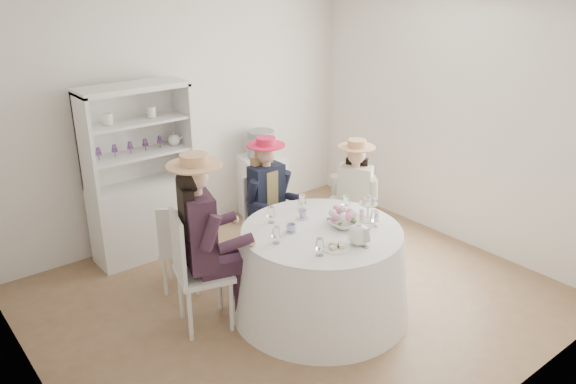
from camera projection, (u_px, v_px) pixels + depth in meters
ground at (295, 297)px, 5.35m from camera, size 4.50×4.50×0.00m
wall_back at (182, 118)px, 6.30m from camera, size 4.50×0.00×4.50m
wall_front at (504, 247)px, 3.40m from camera, size 4.50×0.00×4.50m
wall_left at (21, 236)px, 3.54m from camera, size 0.00×4.50×4.50m
wall_right at (453, 122)px, 6.16m from camera, size 0.00×4.50×4.50m
tea_table at (321, 271)px, 5.02m from camera, size 1.61×1.61×0.81m
hutch at (143, 197)px, 5.95m from camera, size 1.22×0.72×1.86m
side_table at (262, 186)px, 6.98m from camera, size 0.60×0.60×0.78m
hatbox at (261, 144)px, 6.77m from camera, size 0.40×0.40×0.33m
guest_left at (202, 233)px, 4.63m from camera, size 0.64×0.59×1.57m
guest_mid at (268, 194)px, 5.72m from camera, size 0.49×0.51×1.37m
guest_right at (354, 195)px, 5.77m from camera, size 0.57×0.54×1.33m
spare_chair at (180, 245)px, 5.29m from camera, size 0.53×0.53×0.91m
teacup_a at (291, 229)px, 4.81m from camera, size 0.10×0.10×0.07m
teacup_b at (303, 215)px, 5.07m from camera, size 0.09×0.09×0.07m
teacup_c at (337, 215)px, 5.06m from camera, size 0.13×0.13×0.08m
flower_bowl at (343, 225)px, 4.89m from camera, size 0.25×0.25×0.06m
flower_arrangement at (342, 215)px, 4.94m from camera, size 0.19×0.19×0.07m
table_teapot at (359, 235)px, 4.59m from camera, size 0.25×0.18×0.19m
sandwich_plate at (336, 247)px, 4.54m from camera, size 0.24×0.24×0.05m
cupcake_stand at (368, 211)px, 5.05m from camera, size 0.22×0.22×0.21m
stemware_set at (322, 222)px, 4.84m from camera, size 0.98×0.99×0.15m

